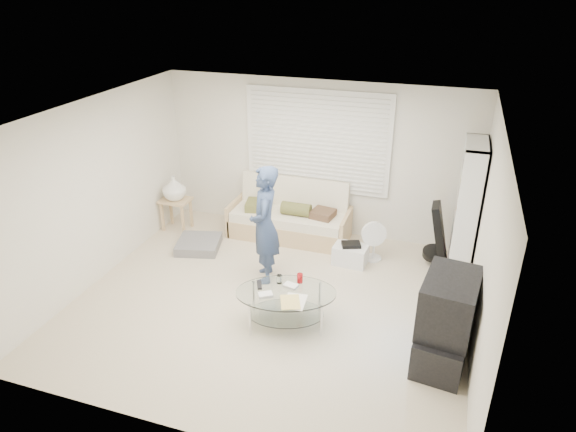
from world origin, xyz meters
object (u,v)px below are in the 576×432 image
(futon_sofa, at_px, (290,219))
(coffee_table, at_px, (286,298))
(tv_unit, at_px, (446,321))
(bookshelf, at_px, (467,210))

(futon_sofa, distance_m, coffee_table, 2.33)
(futon_sofa, height_order, coffee_table, futon_sofa)
(futon_sofa, bearing_deg, coffee_table, -73.25)
(tv_unit, bearing_deg, futon_sofa, 137.60)
(coffee_table, bearing_deg, bookshelf, 44.74)
(futon_sofa, xyz_separation_m, coffee_table, (0.67, -2.23, 0.05))
(tv_unit, distance_m, coffee_table, 1.87)
(futon_sofa, relative_size, tv_unit, 1.82)
(bookshelf, height_order, coffee_table, bookshelf)
(tv_unit, xyz_separation_m, coffee_table, (-1.86, 0.08, -0.15))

